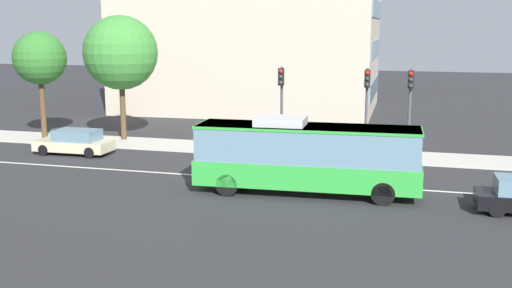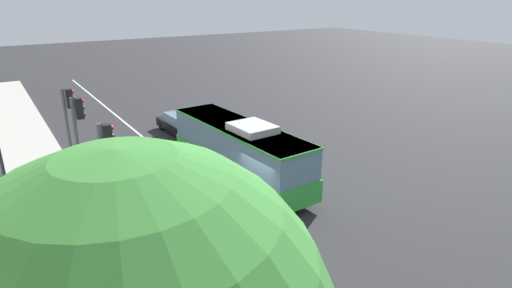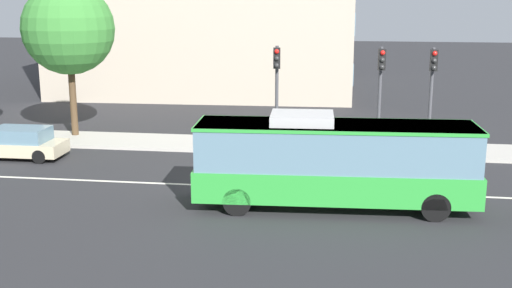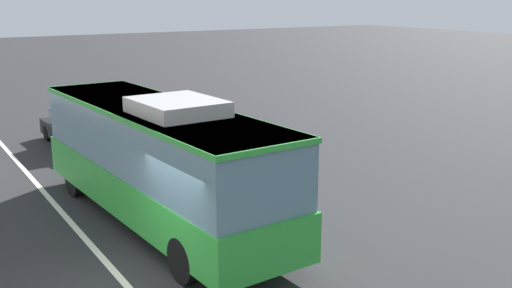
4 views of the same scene
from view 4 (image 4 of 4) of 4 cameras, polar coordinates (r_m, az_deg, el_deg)
name	(u,v)px [view 4 (image 4 of 4)]	position (r m, az deg, el deg)	size (l,w,h in m)	color
transit_bus	(157,156)	(15.50, -9.45, -1.16)	(10.11, 3.01, 3.46)	green
sedan_black	(79,128)	(24.55, -16.66, 1.49)	(4.56, 1.97, 1.46)	black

